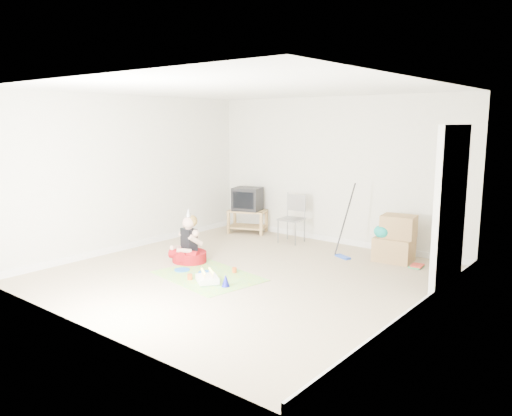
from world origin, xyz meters
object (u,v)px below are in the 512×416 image
Objects in this scene: cardboard_boxes at (395,239)px; birthday_cake at (207,280)px; folding_chair at (291,219)px; seated_woman at (189,250)px; tv_stand at (248,219)px; crt_tv at (248,199)px.

cardboard_boxes is 3.05m from birthday_cake.
folding_chair is 1.02× the size of seated_woman.
birthday_cake is (0.44, -2.63, -0.38)m from folding_chair.
folding_chair reaches higher than tv_stand.
seated_woman is at bearing -74.24° from tv_stand.
crt_tv is at bearing 105.76° from seated_woman.
seated_woman is (-0.52, -2.05, -0.24)m from folding_chair.
folding_chair is (1.13, -0.12, 0.16)m from tv_stand.
seated_woman is (0.61, -2.16, -0.49)m from crt_tv.
birthday_cake is (0.96, -0.58, -0.14)m from seated_woman.
crt_tv is 1.16m from folding_chair.
birthday_cake is (1.57, -2.74, -0.22)m from tv_stand.
tv_stand is 0.95× the size of folding_chair.
tv_stand is 1.97× the size of birthday_cake.
folding_chair reaches higher than seated_woman.
cardboard_boxes is (3.10, -0.12, 0.08)m from tv_stand.
crt_tv is 0.60× the size of seated_woman.
seated_woman is at bearing -91.35° from crt_tv.
birthday_cake is at bearing -31.26° from seated_woman.
crt_tv is at bearing 177.70° from cardboard_boxes.
crt_tv is 0.71× the size of cardboard_boxes.
seated_woman is at bearing -140.73° from cardboard_boxes.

